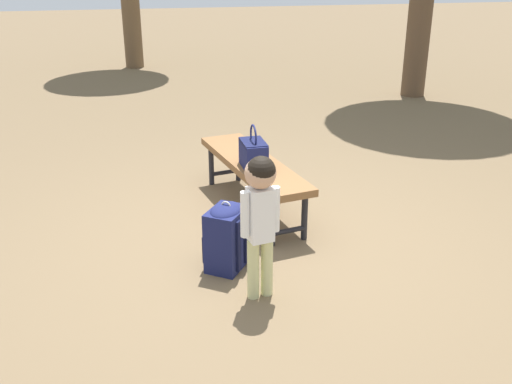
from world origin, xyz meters
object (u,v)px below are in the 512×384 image
object	(u,v)px
park_bench	(253,167)
child_standing	(260,205)
handbag	(253,153)
backpack_large	(226,235)

from	to	relation	value
park_bench	child_standing	world-z (taller)	child_standing
handbag	child_standing	world-z (taller)	child_standing
park_bench	child_standing	xyz separation A→B (m)	(1.39, -0.23, 0.26)
park_bench	backpack_large	world-z (taller)	backpack_large
handbag	park_bench	bearing A→B (deg)	169.98
backpack_large	park_bench	bearing A→B (deg)	158.23
handbag	child_standing	xyz separation A→B (m)	(1.22, -0.20, 0.08)
backpack_large	handbag	bearing A→B (deg)	155.97
child_standing	backpack_large	bearing A→B (deg)	-159.74
handbag	child_standing	size ratio (longest dim) A/B	0.38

